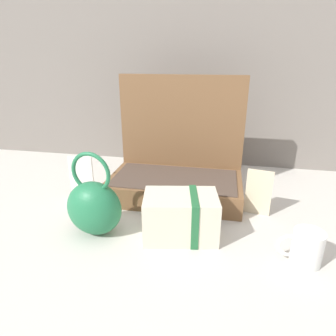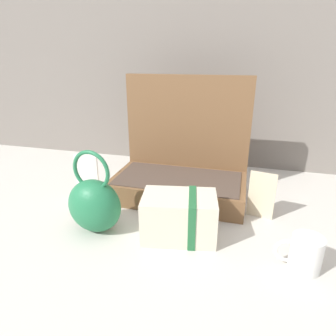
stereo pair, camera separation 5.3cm
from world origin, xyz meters
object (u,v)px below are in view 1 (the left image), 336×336
Objects in this scene: cream_toiletry_bag at (182,216)px; coffee_mug at (306,247)px; info_card_left at (82,177)px; teal_pouch_handbag at (94,206)px; poster_card_right at (258,193)px; open_suitcase at (177,168)px.

cream_toiletry_bag is 2.04× the size of coffee_mug.
info_card_left is at bearing 161.62° from coffee_mug.
teal_pouch_handbag is 0.25m from info_card_left.
poster_card_right is at bearing 112.55° from coffee_mug.
teal_pouch_handbag reaches higher than coffee_mug.
info_card_left is (-0.14, 0.21, -0.01)m from teal_pouch_handbag.
coffee_mug is at bearing -2.69° from teal_pouch_handbag.
coffee_mug is (0.32, -0.06, -0.02)m from cream_toiletry_bag.
teal_pouch_handbag is at bearing -145.19° from poster_card_right.
open_suitcase is 0.30m from poster_card_right.
coffee_mug is 0.71× the size of info_card_left.
coffee_mug is at bearing -41.94° from open_suitcase.
open_suitcase is 3.09× the size of poster_card_right.
cream_toiletry_bag is 1.47× the size of poster_card_right.
cream_toiletry_bag is at bearing -31.22° from info_card_left.
cream_toiletry_bag is at bearing -77.77° from open_suitcase.
teal_pouch_handbag reaches higher than cream_toiletry_bag.
open_suitcase is 0.29m from cream_toiletry_bag.
poster_card_right is at bearing 23.28° from teal_pouch_handbag.
open_suitcase is 3.04× the size of info_card_left.
open_suitcase is 1.90× the size of teal_pouch_handbag.
info_card_left reaches higher than coffee_mug.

